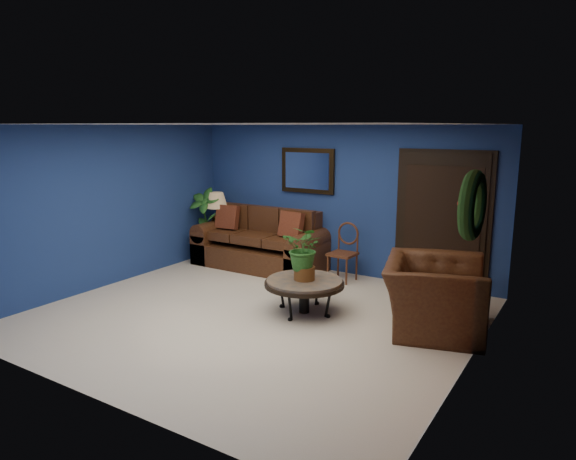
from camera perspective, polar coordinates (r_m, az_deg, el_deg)
The scene contains 18 objects.
floor at distance 6.94m, azimuth -3.84°, elevation -9.48°, with size 5.50×5.50×0.00m, color beige.
wall_back at distance 8.71m, azimuth 5.71°, elevation 3.33°, with size 5.50×0.04×2.50m, color navy.
wall_left at distance 8.48m, azimuth -19.22°, elevation 2.52°, with size 0.04×5.00×2.50m, color navy.
wall_right_brick at distance 5.48m, azimuth 20.01°, elevation -2.18°, with size 0.04×5.00×2.50m, color brown.
ceiling at distance 6.48m, azimuth -4.14°, elevation 11.64°, with size 5.50×5.00×0.02m, color white.
crown_molding at distance 5.35m, azimuth 20.57°, elevation 10.24°, with size 0.03×5.00×0.14m, color white.
wall_mirror at distance 8.90m, azimuth 2.18°, elevation 6.60°, with size 1.02×0.06×0.77m, color #3B2610.
closet_door at distance 8.11m, azimuth 16.74°, elevation 0.85°, with size 1.44×0.06×2.18m, color black.
wreath at distance 5.46m, azimuth 19.83°, elevation 2.59°, with size 0.72×0.72×0.16m, color black.
sofa at distance 9.19m, azimuth -2.92°, elevation -1.93°, with size 2.35×1.02×1.06m.
coffee_table at distance 6.92m, azimuth 1.83°, elevation -5.98°, with size 1.08×1.08×0.46m.
end_table at distance 9.73m, azimuth -7.82°, elevation -0.73°, with size 0.62×0.62×0.57m.
table_lamp at distance 9.62m, azimuth -7.91°, elevation 2.60°, with size 0.41×0.41×0.68m.
side_chair at distance 8.38m, azimuth 6.32°, elevation -1.99°, with size 0.42×0.42×0.95m.
armchair at distance 6.60m, azimuth 15.91°, elevation -7.01°, with size 1.34×1.17×0.87m, color #4D2D16.
coffee_plant at distance 6.79m, azimuth 1.85°, elevation -2.24°, with size 0.57×0.50×0.74m.
floor_plant at distance 6.15m, azimuth 16.51°, elevation -8.79°, with size 0.40×0.35×0.78m.
tall_plant at distance 9.64m, azimuth -9.20°, elevation 0.89°, with size 0.61×0.43×1.36m.
Camera 1 is at (3.81, -5.24, 2.48)m, focal length 32.00 mm.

